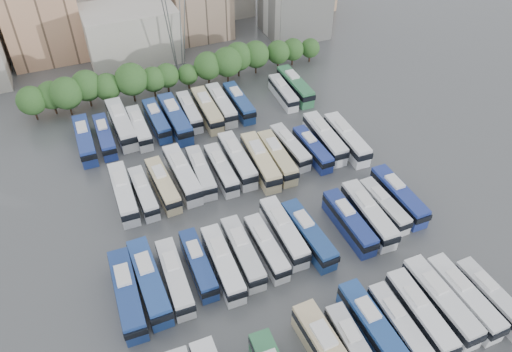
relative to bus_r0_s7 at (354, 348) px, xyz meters
name	(u,v)px	position (x,y,z in m)	size (l,w,h in m)	color
ground	(259,221)	(-1.61, 24.75, -1.71)	(220.00, 220.00, 0.00)	#424447
tree_line	(169,73)	(-3.83, 66.81, 2.72)	(64.70, 7.86, 8.31)	black
city_buildings	(114,7)	(-9.07, 96.62, 6.16)	(102.00, 35.00, 20.00)	#9E998E
bus_r0_s7	(354,348)	(0.00, 0.00, 0.00)	(2.85, 11.21, 3.49)	silver
bus_r0_s8	(373,328)	(3.41, 1.30, 0.24)	(2.88, 12.73, 3.99)	navy
bus_r0_s9	(398,324)	(6.69, 0.78, -0.03)	(2.62, 10.98, 3.43)	silver
bus_r0_s10	(420,313)	(9.92, 0.86, 0.16)	(3.05, 12.24, 3.82)	white
bus_r0_s11	(440,301)	(13.33, 1.29, 0.28)	(2.86, 12.93, 4.05)	silver
bus_r0_s12	(463,297)	(16.50, 0.71, 0.20)	(2.86, 12.45, 3.90)	silver
bus_r0_s13	(491,297)	(19.88, -0.54, 0.03)	(2.76, 11.38, 3.55)	silver
bus_r1_s0	(127,294)	(-22.93, 17.64, 0.30)	(3.25, 13.18, 4.11)	navy
bus_r1_s1	(149,281)	(-19.87, 18.47, 0.32)	(3.12, 13.26, 4.15)	navy
bus_r1_s2	(175,277)	(-16.60, 17.95, 0.12)	(2.93, 11.96, 3.73)	silver
bus_r1_s3	(198,264)	(-13.01, 19.00, 0.02)	(2.60, 11.27, 3.53)	navy
bus_r1_s4	(223,263)	(-9.96, 17.67, 0.18)	(2.99, 12.35, 3.86)	silver
bus_r1_s5	(243,252)	(-6.71, 18.50, 0.13)	(2.88, 12.03, 3.76)	silver
bus_r1_s6	(266,247)	(-3.29, 18.16, 0.01)	(2.53, 11.22, 3.51)	silver
bus_r1_s7	(284,232)	(0.17, 19.79, 0.19)	(2.84, 12.37, 3.87)	white
bus_r1_s8	(308,234)	(3.22, 17.97, 0.19)	(3.26, 12.44, 3.87)	navy
bus_r1_s10	(349,222)	(9.92, 17.87, 0.14)	(2.64, 12.04, 3.78)	navy
bus_r1_s11	(368,214)	(13.38, 18.08, 0.24)	(3.20, 12.76, 3.98)	silver
bus_r1_s12	(384,206)	(16.75, 18.99, -0.04)	(2.71, 10.96, 3.42)	silver
bus_r1_s13	(399,196)	(19.96, 19.76, 0.19)	(2.74, 12.38, 3.88)	navy
bus_r2_s1	(123,193)	(-19.61, 36.93, 0.22)	(2.93, 12.60, 3.94)	silver
bus_r2_s2	(144,193)	(-16.63, 36.05, -0.04)	(2.67, 10.91, 3.40)	silver
bus_r2_s3	(163,185)	(-13.35, 36.61, 0.10)	(3.14, 11.86, 3.68)	beige
bus_r2_s4	(182,174)	(-9.81, 37.78, 0.28)	(3.25, 13.04, 4.07)	silver
bus_r2_s5	(201,172)	(-6.72, 37.35, 0.04)	(3.04, 11.47, 3.56)	silver
bus_r2_s6	(221,169)	(-3.39, 36.71, 0.05)	(2.58, 11.44, 3.58)	silver
bus_r2_s7	(237,160)	(-0.12, 37.82, 0.27)	(3.01, 12.89, 4.03)	silver
bus_r2_s8	(260,161)	(3.32, 35.87, 0.31)	(3.53, 13.25, 4.12)	beige
bus_r2_s9	(277,157)	(6.42, 35.90, 0.19)	(3.06, 12.46, 3.89)	#C4B686
bus_r2_s10	(290,147)	(9.83, 37.88, 0.03)	(2.98, 11.44, 3.56)	silver
bus_r2_s11	(312,149)	(13.24, 35.89, 0.00)	(2.60, 11.16, 3.49)	navy
bus_r2_s12	(324,138)	(16.53, 37.57, 0.28)	(3.31, 13.06, 4.07)	silver
bus_r2_s13	(347,139)	(20.04, 35.83, 0.29)	(3.22, 13.07, 4.07)	white
bus_r3_s0	(85,140)	(-23.19, 53.64, 0.21)	(2.88, 12.52, 3.92)	navy
bus_r3_s1	(105,136)	(-19.70, 53.58, 0.05)	(2.55, 11.45, 3.59)	navy
bus_r3_s2	(121,124)	(-16.22, 55.91, 0.39)	(3.41, 13.75, 4.29)	silver
bus_r3_s3	(139,127)	(-13.35, 53.90, 0.05)	(2.51, 11.44, 3.59)	silver
bus_r3_s4	(157,120)	(-9.77, 54.98, 0.10)	(2.86, 11.81, 3.69)	navy
bus_r3_s5	(175,118)	(-6.50, 53.81, 0.39)	(3.28, 13.70, 4.28)	navy
bus_r3_s6	(189,111)	(-3.21, 55.52, 0.02)	(2.82, 11.31, 3.53)	silver
bus_r3_s7	(207,109)	(0.06, 54.47, 0.27)	(3.01, 12.91, 4.04)	#C3B486
bus_r3_s8	(221,104)	(3.24, 55.26, 0.17)	(2.90, 12.29, 3.84)	silver
bus_r3_s9	(239,102)	(6.74, 54.75, 0.12)	(2.63, 11.91, 3.73)	navy
bus_r3_s12	(283,92)	(16.50, 54.98, -0.02)	(2.93, 11.11, 3.45)	silver
bus_r3_s13	(295,86)	(19.70, 55.99, 0.25)	(2.85, 12.76, 4.00)	#307148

